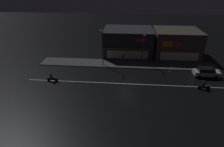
# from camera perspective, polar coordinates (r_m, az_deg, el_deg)

# --- Properties ---
(ground_plane) EXTENTS (140.00, 140.00, 0.00)m
(ground_plane) POSITION_cam_1_polar(r_m,az_deg,el_deg) (29.68, 4.66, -3.28)
(ground_plane) COLOR black
(lane_divider_stripe) EXTENTS (33.41, 0.16, 0.01)m
(lane_divider_stripe) POSITION_cam_1_polar(r_m,az_deg,el_deg) (29.68, 4.66, -3.27)
(lane_divider_stripe) COLOR beige
(lane_divider_stripe) RESTS_ON ground
(sidewalk_far) EXTENTS (35.16, 3.81, 0.14)m
(sidewalk_far) POSITION_cam_1_polar(r_m,az_deg,el_deg) (36.56, 4.81, 3.05)
(sidewalk_far) COLOR #4C4C4F
(sidewalk_far) RESTS_ON ground
(storefront_left_block) EXTENTS (9.56, 8.20, 5.78)m
(storefront_left_block) POSITION_cam_1_polar(r_m,az_deg,el_deg) (42.50, 19.60, 9.15)
(storefront_left_block) COLOR #4C443A
(storefront_left_block) RESTS_ON ground
(storefront_center_block) EXTENTS (10.63, 8.28, 5.77)m
(storefront_center_block) POSITION_cam_1_polar(r_m,az_deg,el_deg) (41.14, 5.05, 10.05)
(storefront_center_block) COLOR #2D333D
(storefront_center_block) RESTS_ON ground
(streetlamp_west) EXTENTS (0.44, 1.64, 7.31)m
(streetlamp_west) POSITION_cam_1_polar(r_m,az_deg,el_deg) (34.36, -3.05, 9.31)
(streetlamp_west) COLOR #47494C
(streetlamp_west) RESTS_ON sidewalk_far
(streetlamp_mid) EXTENTS (0.44, 1.64, 6.28)m
(streetlamp_mid) POSITION_cam_1_polar(r_m,az_deg,el_deg) (35.77, 9.88, 8.77)
(streetlamp_mid) COLOR #47494C
(streetlamp_mid) RESTS_ON sidewalk_far
(pedestrian_on_sidewalk) EXTENTS (0.36, 0.36, 1.95)m
(pedestrian_on_sidewalk) POSITION_cam_1_polar(r_m,az_deg,el_deg) (36.22, 3.46, 4.54)
(pedestrian_on_sidewalk) COLOR #334766
(pedestrian_on_sidewalk) RESTS_ON sidewalk_far
(parked_car_near_kerb) EXTENTS (4.30, 1.98, 1.67)m
(parked_car_near_kerb) POSITION_cam_1_polar(r_m,az_deg,el_deg) (35.52, 27.75, 0.44)
(parked_car_near_kerb) COLOR silver
(parked_car_near_kerb) RESTS_ON ground
(motorcycle_lead) EXTENTS (1.90, 0.60, 1.52)m
(motorcycle_lead) POSITION_cam_1_polar(r_m,az_deg,el_deg) (31.24, 27.23, -3.53)
(motorcycle_lead) COLOR black
(motorcycle_lead) RESTS_ON ground
(motorcycle_following) EXTENTS (1.90, 0.60, 1.52)m
(motorcycle_following) POSITION_cam_1_polar(r_m,az_deg,el_deg) (31.60, -18.58, -1.39)
(motorcycle_following) COLOR black
(motorcycle_following) RESTS_ON ground
(traffic_cone) EXTENTS (0.36, 0.36, 0.55)m
(traffic_cone) POSITION_cam_1_polar(r_m,az_deg,el_deg) (35.02, 18.07, 0.93)
(traffic_cone) COLOR orange
(traffic_cone) RESTS_ON ground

